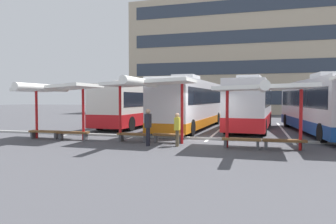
{
  "coord_description": "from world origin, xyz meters",
  "views": [
    {
      "loc": [
        2.53,
        -16.36,
        2.22
      ],
      "look_at": [
        -2.8,
        2.38,
        1.37
      ],
      "focal_mm": 33.57,
      "sensor_mm": 36.0,
      "label": 1
    }
  ],
  "objects_px": {
    "coach_bus_0": "(136,106)",
    "bench_5": "(284,142)",
    "waiting_passenger_1": "(177,128)",
    "bench_4": "(241,141)",
    "waiting_shelter_0": "(56,89)",
    "waiting_shelter_2": "(263,89)",
    "bench_3": "(168,136)",
    "waiting_passenger_0": "(148,124)",
    "bench_1": "(73,134)",
    "bench_2": "(133,135)",
    "coach_bus_3": "(320,106)",
    "coach_bus_1": "(192,104)",
    "coach_bus_2": "(251,105)",
    "waiting_shelter_1": "(148,84)",
    "bench_0": "(45,133)"
  },
  "relations": [
    {
      "from": "waiting_shelter_0",
      "to": "bench_0",
      "type": "distance_m",
      "value": 2.56
    },
    {
      "from": "waiting_shelter_0",
      "to": "bench_3",
      "type": "distance_m",
      "value": 6.56
    },
    {
      "from": "bench_2",
      "to": "bench_3",
      "type": "bearing_deg",
      "value": 6.28
    },
    {
      "from": "waiting_shelter_1",
      "to": "bench_4",
      "type": "height_order",
      "value": "waiting_shelter_1"
    },
    {
      "from": "waiting_shelter_1",
      "to": "bench_3",
      "type": "distance_m",
      "value": 2.78
    },
    {
      "from": "bench_2",
      "to": "waiting_shelter_0",
      "type": "bearing_deg",
      "value": -175.45
    },
    {
      "from": "waiting_shelter_0",
      "to": "bench_0",
      "type": "xyz_separation_m",
      "value": [
        -0.9,
        0.2,
        -2.39
      ]
    },
    {
      "from": "waiting_shelter_0",
      "to": "waiting_passenger_1",
      "type": "bearing_deg",
      "value": -4.26
    },
    {
      "from": "bench_5",
      "to": "waiting_passenger_0",
      "type": "xyz_separation_m",
      "value": [
        -6.03,
        -0.57,
        0.67
      ]
    },
    {
      "from": "bench_1",
      "to": "waiting_shelter_1",
      "type": "bearing_deg",
      "value": -0.84
    },
    {
      "from": "coach_bus_0",
      "to": "bench_5",
      "type": "bearing_deg",
      "value": -40.45
    },
    {
      "from": "coach_bus_1",
      "to": "bench_1",
      "type": "relative_size",
      "value": 7.06
    },
    {
      "from": "bench_1",
      "to": "bench_3",
      "type": "bearing_deg",
      "value": 3.99
    },
    {
      "from": "bench_4",
      "to": "waiting_passenger_1",
      "type": "distance_m",
      "value": 2.95
    },
    {
      "from": "coach_bus_2",
      "to": "waiting_passenger_0",
      "type": "bearing_deg",
      "value": -115.46
    },
    {
      "from": "bench_5",
      "to": "waiting_passenger_0",
      "type": "distance_m",
      "value": 6.1
    },
    {
      "from": "coach_bus_3",
      "to": "waiting_passenger_0",
      "type": "distance_m",
      "value": 11.59
    },
    {
      "from": "coach_bus_0",
      "to": "waiting_shelter_1",
      "type": "relative_size",
      "value": 2.23
    },
    {
      "from": "bench_2",
      "to": "coach_bus_1",
      "type": "bearing_deg",
      "value": 79.04
    },
    {
      "from": "waiting_shelter_1",
      "to": "bench_3",
      "type": "height_order",
      "value": "waiting_shelter_1"
    },
    {
      "from": "bench_3",
      "to": "bench_5",
      "type": "height_order",
      "value": "same"
    },
    {
      "from": "bench_1",
      "to": "waiting_passenger_0",
      "type": "relative_size",
      "value": 1.01
    },
    {
      "from": "waiting_passenger_0",
      "to": "waiting_passenger_1",
      "type": "relative_size",
      "value": 1.12
    },
    {
      "from": "waiting_shelter_0",
      "to": "waiting_shelter_2",
      "type": "relative_size",
      "value": 0.9
    },
    {
      "from": "waiting_shelter_0",
      "to": "waiting_shelter_1",
      "type": "relative_size",
      "value": 1.01
    },
    {
      "from": "bench_0",
      "to": "waiting_passenger_1",
      "type": "bearing_deg",
      "value": -5.27
    },
    {
      "from": "bench_0",
      "to": "coach_bus_0",
      "type": "bearing_deg",
      "value": 76.81
    },
    {
      "from": "waiting_shelter_2",
      "to": "coach_bus_1",
      "type": "bearing_deg",
      "value": 120.08
    },
    {
      "from": "coach_bus_3",
      "to": "waiting_shelter_2",
      "type": "distance_m",
      "value": 8.21
    },
    {
      "from": "waiting_shelter_0",
      "to": "waiting_shelter_2",
      "type": "distance_m",
      "value": 10.61
    },
    {
      "from": "bench_2",
      "to": "waiting_passenger_1",
      "type": "bearing_deg",
      "value": -18.55
    },
    {
      "from": "waiting_shelter_0",
      "to": "bench_5",
      "type": "distance_m",
      "value": 11.74
    },
    {
      "from": "waiting_shelter_2",
      "to": "bench_5",
      "type": "xyz_separation_m",
      "value": [
        0.9,
        0.26,
        -2.29
      ]
    },
    {
      "from": "bench_1",
      "to": "coach_bus_3",
      "type": "bearing_deg",
      "value": 27.04
    },
    {
      "from": "coach_bus_2",
      "to": "bench_2",
      "type": "height_order",
      "value": "coach_bus_2"
    },
    {
      "from": "waiting_shelter_1",
      "to": "bench_5",
      "type": "height_order",
      "value": "waiting_shelter_1"
    },
    {
      "from": "coach_bus_1",
      "to": "waiting_shelter_1",
      "type": "bearing_deg",
      "value": -94.17
    },
    {
      "from": "coach_bus_0",
      "to": "bench_3",
      "type": "relative_size",
      "value": 6.54
    },
    {
      "from": "bench_3",
      "to": "waiting_shelter_1",
      "type": "bearing_deg",
      "value": -154.74
    },
    {
      "from": "bench_2",
      "to": "bench_3",
      "type": "xyz_separation_m",
      "value": [
        1.8,
        0.2,
        -0.0
      ]
    },
    {
      "from": "coach_bus_1",
      "to": "bench_0",
      "type": "bearing_deg",
      "value": -130.75
    },
    {
      "from": "waiting_shelter_0",
      "to": "waiting_shelter_1",
      "type": "xyz_separation_m",
      "value": [
        5.19,
        0.11,
        0.2
      ]
    },
    {
      "from": "waiting_passenger_0",
      "to": "bench_1",
      "type": "bearing_deg",
      "value": 168.64
    },
    {
      "from": "bench_0",
      "to": "waiting_shelter_2",
      "type": "bearing_deg",
      "value": -3.14
    },
    {
      "from": "bench_1",
      "to": "waiting_passenger_1",
      "type": "distance_m",
      "value": 5.98
    },
    {
      "from": "waiting_passenger_1",
      "to": "bench_4",
      "type": "bearing_deg",
      "value": 5.41
    },
    {
      "from": "coach_bus_2",
      "to": "bench_5",
      "type": "xyz_separation_m",
      "value": [
        1.57,
        -8.8,
        -1.39
      ]
    },
    {
      "from": "bench_2",
      "to": "waiting_passenger_0",
      "type": "xyz_separation_m",
      "value": [
        1.18,
        -1.08,
        0.68
      ]
    },
    {
      "from": "waiting_shelter_0",
      "to": "waiting_passenger_1",
      "type": "distance_m",
      "value": 7.08
    },
    {
      "from": "coach_bus_2",
      "to": "bench_0",
      "type": "bearing_deg",
      "value": -142.11
    }
  ]
}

